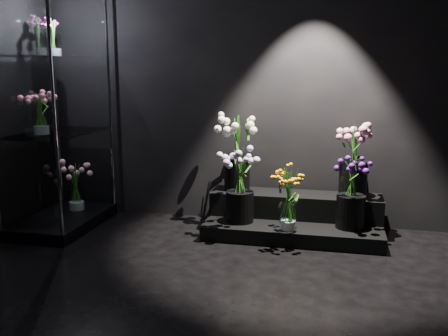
% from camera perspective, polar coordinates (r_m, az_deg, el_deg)
% --- Properties ---
extents(floor, '(4.00, 4.00, 0.00)m').
position_cam_1_polar(floor, '(3.35, -4.68, -15.71)').
color(floor, black).
rests_on(floor, ground).
extents(wall_back, '(4.00, 0.00, 4.00)m').
position_cam_1_polar(wall_back, '(4.93, 2.07, 9.94)').
color(wall_back, black).
rests_on(wall_back, floor).
extents(display_riser, '(1.60, 0.71, 0.36)m').
position_cam_1_polar(display_riser, '(4.74, 8.01, -5.61)').
color(display_riser, black).
rests_on(display_riser, floor).
extents(display_case, '(0.65, 1.08, 2.38)m').
position_cam_1_polar(display_case, '(4.94, -18.75, 6.92)').
color(display_case, black).
rests_on(display_case, floor).
extents(bouquet_orange_bells, '(0.34, 0.34, 0.55)m').
position_cam_1_polar(bouquet_orange_bells, '(4.34, 7.39, -3.48)').
color(bouquet_orange_bells, white).
rests_on(bouquet_orange_bells, display_riser).
extents(bouquet_lilac, '(0.40, 0.40, 0.68)m').
position_cam_1_polar(bouquet_lilac, '(4.53, 1.84, -1.56)').
color(bouquet_lilac, black).
rests_on(bouquet_lilac, display_riser).
extents(bouquet_purple, '(0.35, 0.35, 0.64)m').
position_cam_1_polar(bouquet_purple, '(4.49, 14.37, -2.43)').
color(bouquet_purple, black).
rests_on(bouquet_purple, display_riser).
extents(bouquet_cream_roses, '(0.53, 0.53, 0.71)m').
position_cam_1_polar(bouquet_cream_roses, '(4.79, 1.52, 2.44)').
color(bouquet_cream_roses, black).
rests_on(bouquet_cream_roses, display_riser).
extents(bouquet_pink_roses, '(0.41, 0.41, 0.68)m').
position_cam_1_polar(bouquet_pink_roses, '(4.70, 14.66, 1.48)').
color(bouquet_pink_roses, black).
rests_on(bouquet_pink_roses, display_riser).
extents(bouquet_case_pink, '(0.35, 0.35, 0.40)m').
position_cam_1_polar(bouquet_case_pink, '(4.84, -20.26, 6.09)').
color(bouquet_case_pink, white).
rests_on(bouquet_case_pink, display_case).
extents(bouquet_case_magenta, '(0.24, 0.24, 0.35)m').
position_cam_1_polar(bouquet_case_magenta, '(5.05, -18.86, 14.06)').
color(bouquet_case_magenta, white).
rests_on(bouquet_case_magenta, display_case).
extents(bouquet_case_base_pink, '(0.37, 0.37, 0.48)m').
position_cam_1_polar(bouquet_case_base_pink, '(5.23, -16.60, -1.94)').
color(bouquet_case_base_pink, white).
rests_on(bouquet_case_base_pink, display_case).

